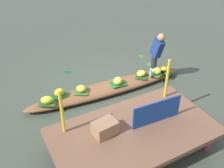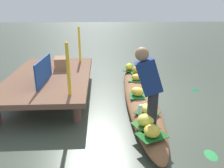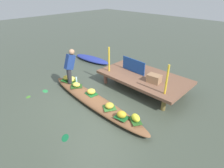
{
  "view_description": "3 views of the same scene",
  "coord_description": "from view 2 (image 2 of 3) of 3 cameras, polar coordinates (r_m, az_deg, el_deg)",
  "views": [
    {
      "loc": [
        2.63,
        5.02,
        3.96
      ],
      "look_at": [
        0.06,
        0.27,
        0.41
      ],
      "focal_mm": 41.27,
      "sensor_mm": 36.0,
      "label": 1
    },
    {
      "loc": [
        -4.55,
        0.85,
        2.09
      ],
      "look_at": [
        0.33,
        0.59,
        0.31
      ],
      "focal_mm": 36.81,
      "sensor_mm": 36.0,
      "label": 2
    },
    {
      "loc": [
        3.88,
        -3.11,
        3.38
      ],
      "look_at": [
        0.16,
        0.69,
        0.52
      ],
      "focal_mm": 29.24,
      "sensor_mm": 36.0,
      "label": 3
    }
  ],
  "objects": [
    {
      "name": "banana_bunch_1",
      "position": [
        4.74,
        6.35,
        -1.88
      ],
      "size": [
        0.36,
        0.36,
        0.18
      ],
      "primitive_type": "ellipsoid",
      "rotation": [
        0.0,
        0.0,
        3.94
      ],
      "color": "yellow",
      "rests_on": "vendor_boat"
    },
    {
      "name": "railing_post_east",
      "position": [
        6.38,
        -8.07,
        9.68
      ],
      "size": [
        0.06,
        0.06,
        0.94
      ],
      "primitive_type": "cylinder",
      "color": "yellow",
      "rests_on": "dock_platform"
    },
    {
      "name": "vendor_person",
      "position": [
        3.45,
        9.13,
        0.26
      ],
      "size": [
        0.2,
        0.44,
        1.24
      ],
      "color": "#28282D",
      "rests_on": "vendor_boat"
    },
    {
      "name": "leaf_mat_6",
      "position": [
        6.54,
        4.27,
        3.54
      ],
      "size": [
        0.47,
        0.43,
        0.01
      ],
      "primitive_type": "cube",
      "rotation": [
        0.0,
        0.0,
        2.59
      ],
      "color": "#295821",
      "rests_on": "vendor_boat"
    },
    {
      "name": "leaf_mat_1",
      "position": [
        4.77,
        6.31,
        -2.89
      ],
      "size": [
        0.41,
        0.33,
        0.01
      ],
      "primitive_type": "cube",
      "rotation": [
        0.0,
        0.0,
        3.07
      ],
      "color": "#1D672C",
      "rests_on": "vendor_boat"
    },
    {
      "name": "banana_bunch_4",
      "position": [
        4.07,
        8.7,
        -6.08
      ],
      "size": [
        0.34,
        0.3,
        0.15
      ],
      "primitive_type": "ellipsoid",
      "rotation": [
        0.0,
        0.0,
        0.3
      ],
      "color": "#EDDE4D",
      "rests_on": "vendor_boat"
    },
    {
      "name": "leaf_mat_5",
      "position": [
        5.7,
        6.13,
        0.98
      ],
      "size": [
        0.47,
        0.47,
        0.01
      ],
      "primitive_type": "cube",
      "rotation": [
        0.0,
        0.0,
        1.04
      ],
      "color": "#367331",
      "rests_on": "vendor_boat"
    },
    {
      "name": "drifting_plant_0",
      "position": [
        6.07,
        19.99,
        -1.36
      ],
      "size": [
        0.33,
        0.32,
        0.01
      ],
      "primitive_type": "ellipsoid",
      "rotation": [
        0.0,
        0.0,
        2.4
      ],
      "color": "#105830",
      "rests_on": "ground"
    },
    {
      "name": "banana_bunch_0",
      "position": [
        6.19,
        6.12,
        3.48
      ],
      "size": [
        0.33,
        0.3,
        0.19
      ],
      "primitive_type": "ellipsoid",
      "rotation": [
        0.0,
        0.0,
        3.57
      ],
      "color": "gold",
      "rests_on": "vendor_boat"
    },
    {
      "name": "banana_bunch_6",
      "position": [
        6.51,
        4.29,
        4.33
      ],
      "size": [
        0.34,
        0.28,
        0.19
      ],
      "primitive_type": "ellipsoid",
      "rotation": [
        0.0,
        0.0,
        5.92
      ],
      "color": "yellow",
      "rests_on": "vendor_boat"
    },
    {
      "name": "railing_post_west",
      "position": [
        4.05,
        -10.81,
        3.57
      ],
      "size": [
        0.06,
        0.06,
        0.94
      ],
      "primitive_type": "cylinder",
      "color": "yellow",
      "rests_on": "dock_platform"
    },
    {
      "name": "banana_bunch_5",
      "position": [
        5.67,
        6.16,
        1.72
      ],
      "size": [
        0.27,
        0.27,
        0.16
      ],
      "primitive_type": "ellipsoid",
      "rotation": [
        0.0,
        0.0,
        3.19
      ],
      "color": "gold",
      "rests_on": "vendor_boat"
    },
    {
      "name": "banana_bunch_2",
      "position": [
        3.43,
        9.91,
        -11.38
      ],
      "size": [
        0.34,
        0.3,
        0.15
      ],
      "primitive_type": "ellipsoid",
      "rotation": [
        0.0,
        0.0,
        2.92
      ],
      "color": "gold",
      "rests_on": "vendor_boat"
    },
    {
      "name": "produce_crate",
      "position": [
        5.86,
        -12.45,
        5.14
      ],
      "size": [
        0.47,
        0.37,
        0.27
      ],
      "primitive_type": "cube",
      "rotation": [
        0.0,
        0.0,
        0.11
      ],
      "color": "#956E4D",
      "rests_on": "dock_platform"
    },
    {
      "name": "drifting_plant_1",
      "position": [
        3.73,
        23.36,
        -15.9
      ],
      "size": [
        0.29,
        0.2,
        0.01
      ],
      "primitive_type": "ellipsoid",
      "rotation": [
        0.0,
        0.0,
        3.05
      ],
      "color": "#2A8C44",
      "rests_on": "ground"
    },
    {
      "name": "leaf_mat_3",
      "position": [
        3.7,
        8.27,
        -10.15
      ],
      "size": [
        0.47,
        0.46,
        0.01
      ],
      "primitive_type": "cube",
      "rotation": [
        0.0,
        0.0,
        0.42
      ],
      "color": "#2F6622",
      "rests_on": "vendor_boat"
    },
    {
      "name": "leaf_mat_2",
      "position": [
        3.47,
        9.84,
        -12.44
      ],
      "size": [
        0.45,
        0.5,
        0.01
      ],
      "primitive_type": "cube",
      "rotation": [
        0.0,
        0.0,
        1.98
      ],
      "color": "#175E1E",
      "rests_on": "vendor_boat"
    },
    {
      "name": "canal_water",
      "position": [
        5.08,
        6.9,
        -4.46
      ],
      "size": [
        40.0,
        40.0,
        0.0
      ],
      "primitive_type": "plane",
      "color": "#40483C",
      "rests_on": "ground"
    },
    {
      "name": "water_bottle",
      "position": [
        3.84,
        7.01,
        -6.88
      ],
      "size": [
        0.06,
        0.06,
        0.25
      ],
      "primitive_type": "cylinder",
      "color": "#B0DAEA",
      "rests_on": "vendor_boat"
    },
    {
      "name": "vendor_boat",
      "position": [
        5.03,
        6.96,
        -3.22
      ],
      "size": [
        4.51,
        0.81,
        0.24
      ],
      "primitive_type": "ellipsoid",
      "rotation": [
        0.0,
        0.0,
        -0.04
      ],
      "color": "brown",
      "rests_on": "ground"
    },
    {
      "name": "leaf_mat_4",
      "position": [
        4.1,
        8.64,
        -7.01
      ],
      "size": [
        0.47,
        0.49,
        0.01
      ],
      "primitive_type": "cube",
      "rotation": [
        0.0,
        0.0,
        0.95
      ],
      "color": "#264F1D",
      "rests_on": "vendor_boat"
    },
    {
      "name": "dock_platform",
      "position": [
        5.44,
        -15.13,
        1.58
      ],
      "size": [
        3.2,
        1.8,
        0.5
      ],
      "color": "brown",
      "rests_on": "ground"
    },
    {
      "name": "leaf_mat_0",
      "position": [
        6.22,
        6.09,
        2.63
      ],
      "size": [
        0.4,
        0.32,
        0.01
      ],
      "primitive_type": "cube",
      "rotation": [
        0.0,
        0.0,
        0.12
      ],
      "color": "#195A26",
      "rests_on": "vendor_boat"
    },
    {
      "name": "banana_bunch_3",
      "position": [
        3.66,
        8.34,
        -8.87
      ],
      "size": [
        0.35,
        0.36,
        0.19
      ],
      "primitive_type": "ellipsoid",
      "rotation": [
        0.0,
        0.0,
        5.75
      ],
      "color": "#F1E74E",
      "rests_on": "vendor_boat"
    },
    {
      "name": "market_banner",
      "position": [
        4.89,
        -16.6,
        3.2
      ],
      "size": [
        1.06,
        0.09,
        0.5
      ],
      "primitive_type": "cube",
      "rotation": [
        0.0,
        0.0,
        -0.06
      ],
      "color": "navy",
      "rests_on": "dock_platform"
    }
  ]
}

